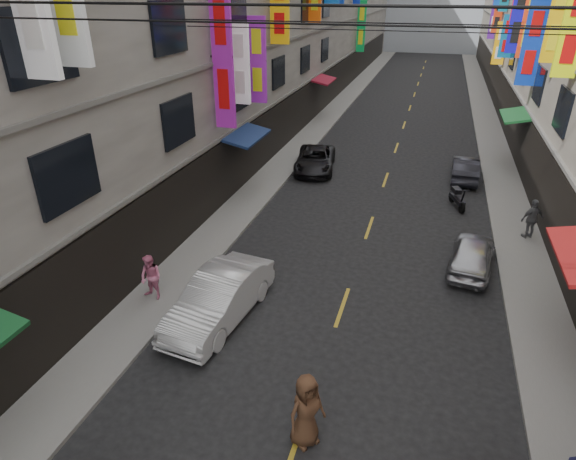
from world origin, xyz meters
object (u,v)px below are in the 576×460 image
Objects in this scene: pedestrian_lfar at (151,278)px; pedestrian_crossing at (306,410)px; scooter_far_right at (457,198)px; car_right_mid at (472,254)px; pedestrian_rfar at (532,219)px; car_right_far at (465,168)px; car_left_far at (315,159)px; car_left_mid at (219,298)px.

pedestrian_crossing is at bearing -19.62° from pedestrian_lfar.
pedestrian_lfar is at bearing 29.10° from scooter_far_right.
scooter_far_right is 5.69m from car_right_mid.
pedestrian_rfar is at bearing 116.99° from scooter_far_right.
car_left_far is at bearing 7.85° from car_right_far.
car_left_far is 18.19m from pedestrian_crossing.
car_left_mid is at bearing 6.89° from pedestrian_lfar.
car_left_far is 1.24× the size of car_right_mid.
car_right_mid is at bearing 21.30° from pedestrian_rfar.
pedestrian_rfar is at bearing 45.92° from pedestrian_lfar.
car_right_mid is 2.32× the size of pedestrian_lfar.
pedestrian_crossing reaches higher than pedestrian_rfar.
scooter_far_right is at bearing -30.82° from car_left_far.
pedestrian_crossing reaches higher than scooter_far_right.
scooter_far_right is at bearing -74.99° from pedestrian_rfar.
car_left_far is 1.18× the size of car_right_far.
pedestrian_rfar is (2.75, -2.62, 0.50)m from scooter_far_right.
car_right_mid reaches higher than scooter_far_right.
car_left_far is 14.00m from pedestrian_lfar.
car_left_mid is at bearing 64.92° from car_right_far.
pedestrian_rfar reaches higher than car_right_mid.
car_right_mid is (0.43, -5.67, 0.17)m from scooter_far_right.
car_right_mid is (8.00, -8.71, -0.00)m from car_left_far.
car_left_mid is at bearing 43.21° from car_right_mid.
car_left_far reaches higher than scooter_far_right.
car_left_mid is 16.75m from car_right_far.
car_right_far is (7.51, 14.97, -0.13)m from car_left_mid.
car_left_far reaches higher than car_right_mid.
car_right_far is 6.95m from pedestrian_rfar.
pedestrian_rfar is (10.32, -5.66, 0.33)m from car_left_far.
pedestrian_crossing is (3.70, -3.61, 0.19)m from car_left_mid.
scooter_far_right is 3.83m from pedestrian_rfar.
car_right_mid is 11.24m from pedestrian_lfar.
car_left_mid is at bearing 84.64° from pedestrian_crossing.
car_left_mid is at bearing -96.95° from car_left_far.
car_left_mid reaches higher than car_right_far.
pedestrian_lfar is (-2.47, 0.23, 0.14)m from car_left_mid.
pedestrian_lfar is at bearing 2.25° from pedestrian_rfar.
scooter_far_right is at bearing 60.80° from pedestrian_lfar.
car_right_far is (0.00, 9.59, 0.01)m from car_right_mid.
car_left_far is 2.87× the size of pedestrian_lfar.
pedestrian_rfar reaches higher than car_left_mid.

